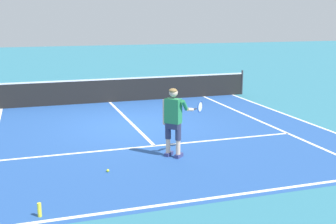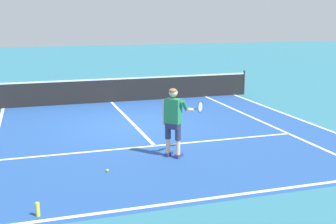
# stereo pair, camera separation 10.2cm
# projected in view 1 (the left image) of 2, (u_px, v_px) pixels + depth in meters

# --- Properties ---
(ground_plane) EXTENTS (80.00, 80.00, 0.00)m
(ground_plane) POSITION_uv_depth(u_px,v_px,m) (134.00, 126.00, 13.74)
(ground_plane) COLOR teal
(court_inner_surface) EXTENTS (10.98, 10.42, 0.00)m
(court_inner_surface) POSITION_uv_depth(u_px,v_px,m) (141.00, 133.00, 12.87)
(court_inner_surface) COLOR #234C93
(court_inner_surface) RESTS_ON ground
(line_baseline) EXTENTS (10.98, 0.10, 0.01)m
(line_baseline) POSITION_uv_depth(u_px,v_px,m) (208.00, 199.00, 8.22)
(line_baseline) COLOR white
(line_baseline) RESTS_ON ground
(line_service) EXTENTS (8.23, 0.10, 0.01)m
(line_service) POSITION_uv_depth(u_px,v_px,m) (154.00, 146.00, 11.58)
(line_service) COLOR white
(line_service) RESTS_ON ground
(line_centre_service) EXTENTS (0.10, 6.40, 0.01)m
(line_centre_service) POSITION_uv_depth(u_px,v_px,m) (128.00, 120.00, 14.55)
(line_centre_service) COLOR white
(line_centre_service) RESTS_ON ground
(line_singles_right) EXTENTS (0.10, 10.02, 0.01)m
(line_singles_right) POSITION_uv_depth(u_px,v_px,m) (263.00, 123.00, 14.12)
(line_singles_right) COLOR white
(line_singles_right) RESTS_ON ground
(line_doubles_right) EXTENTS (0.10, 10.02, 0.01)m
(line_doubles_right) POSITION_uv_depth(u_px,v_px,m) (300.00, 120.00, 14.54)
(line_doubles_right) COLOR white
(line_doubles_right) RESTS_ON ground
(tennis_net) EXTENTS (11.96, 0.08, 1.07)m
(tennis_net) POSITION_uv_depth(u_px,v_px,m) (109.00, 90.00, 17.42)
(tennis_net) COLOR #333338
(tennis_net) RESTS_ON ground
(tennis_player) EXTENTS (1.17, 0.71, 1.71)m
(tennis_player) POSITION_uv_depth(u_px,v_px,m) (174.00, 118.00, 10.49)
(tennis_player) COLOR navy
(tennis_player) RESTS_ON ground
(tennis_ball_near_feet) EXTENTS (0.07, 0.07, 0.07)m
(tennis_ball_near_feet) POSITION_uv_depth(u_px,v_px,m) (108.00, 171.00, 9.63)
(tennis_ball_near_feet) COLOR #CCE02D
(tennis_ball_near_feet) RESTS_ON ground
(water_bottle) EXTENTS (0.07, 0.07, 0.25)m
(water_bottle) POSITION_uv_depth(u_px,v_px,m) (39.00, 210.00, 7.45)
(water_bottle) COLOR yellow
(water_bottle) RESTS_ON ground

